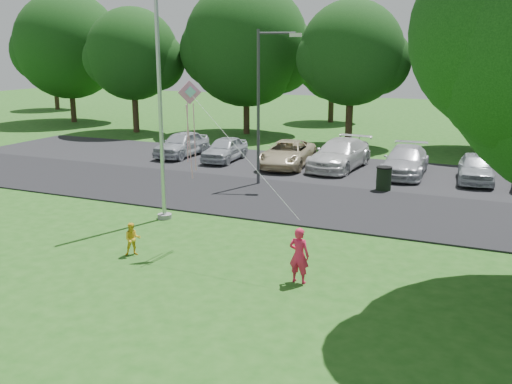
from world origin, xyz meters
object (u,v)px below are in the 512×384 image
at_px(street_lamp, 264,94).
at_px(kite, 191,108).
at_px(trash_can, 384,179).
at_px(child_yellow, 133,239).
at_px(woman, 299,255).
at_px(flagpole, 160,100).

height_order(street_lamp, kite, street_lamp).
bearing_deg(kite, trash_can, 29.67).
bearing_deg(child_yellow, street_lamp, 52.42).
height_order(trash_can, kite, kite).
distance_m(woman, kite, 5.27).
relative_size(flagpole, kite, 2.43).
distance_m(trash_can, kite, 10.73).
xyz_separation_m(flagpole, kite, (2.51, -2.22, 0.03)).
relative_size(flagpole, woman, 6.77).
height_order(street_lamp, child_yellow, street_lamp).
bearing_deg(street_lamp, child_yellow, -106.33).
distance_m(street_lamp, woman, 11.40).
distance_m(trash_can, child_yellow, 11.82).
relative_size(woman, kite, 0.36).
distance_m(flagpole, kite, 3.35).
relative_size(woman, child_yellow, 1.50).
xyz_separation_m(flagpole, street_lamp, (1.22, 6.19, -0.17)).
bearing_deg(trash_can, child_yellow, -115.59).
relative_size(trash_can, kite, 0.26).
height_order(street_lamp, woman, street_lamp).
bearing_deg(woman, child_yellow, 3.68).
distance_m(street_lamp, kite, 8.52).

